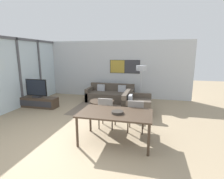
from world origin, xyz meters
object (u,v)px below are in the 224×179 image
object	(u,v)px
television	(36,89)
dining_chair_centre	(136,114)
fruit_bowl	(117,112)
sofa_side	(135,105)
coffee_table	(102,103)
sofa_main	(111,95)
dining_chair_left	(106,111)
dining_table	(115,115)
floor_lamp	(141,70)
tv_console	(38,102)

from	to	relation	value
television	dining_chair_centre	distance (m)	4.44
fruit_bowl	sofa_side	bearing A→B (deg)	85.94
coffee_table	fruit_bowl	size ratio (longest dim) A/B	3.25
sofa_main	sofa_side	distance (m)	1.88
coffee_table	dining_chair_left	world-z (taller)	dining_chair_left
dining_chair_left	dining_chair_centre	bearing A→B (deg)	-4.19
dining_table	dining_chair_centre	xyz separation A→B (m)	(0.43, 0.68, -0.18)
floor_lamp	television	bearing A→B (deg)	-159.33
fruit_bowl	tv_console	bearing A→B (deg)	150.53
sofa_main	sofa_side	size ratio (longest dim) A/B	1.55
tv_console	dining_chair_centre	distance (m)	4.45
sofa_side	television	bearing A→B (deg)	94.50
dining_chair_centre	fruit_bowl	bearing A→B (deg)	-116.19
tv_console	sofa_main	size ratio (longest dim) A/B	0.80
sofa_main	dining_table	bearing A→B (deg)	-74.30
dining_chair_left	dining_chair_centre	world-z (taller)	same
fruit_bowl	floor_lamp	xyz separation A→B (m)	(0.26, 3.72, 0.67)
television	floor_lamp	size ratio (longest dim) A/B	0.55
dining_table	floor_lamp	xyz separation A→B (m)	(0.33, 3.65, 0.77)
tv_console	television	distance (m)	0.57
coffee_table	fruit_bowl	xyz separation A→B (m)	(1.13, -2.41, 0.53)
television	coffee_table	bearing A→B (deg)	5.06
television	floor_lamp	distance (m)	4.44
floor_lamp	dining_chair_left	bearing A→B (deg)	-104.69
tv_console	coffee_table	xyz separation A→B (m)	(2.71, 0.24, 0.08)
floor_lamp	sofa_main	bearing A→B (deg)	174.79
tv_console	sofa_main	bearing A→B (deg)	31.71
fruit_bowl	dining_table	bearing A→B (deg)	133.75
television	sofa_main	world-z (taller)	television
coffee_table	floor_lamp	bearing A→B (deg)	43.23
dining_table	tv_console	bearing A→B (deg)	150.88
coffee_table	floor_lamp	distance (m)	2.25
tv_console	television	bearing A→B (deg)	90.00
television	sofa_side	distance (m)	4.06
dining_table	dining_chair_left	bearing A→B (deg)	120.11
television	floor_lamp	world-z (taller)	floor_lamp
tv_console	sofa_main	world-z (taller)	sofa_main
sofa_side	fruit_bowl	xyz separation A→B (m)	(-0.18, -2.48, 0.55)
coffee_table	television	bearing A→B (deg)	-174.94
coffee_table	dining_table	world-z (taller)	dining_table
dining_chair_left	fruit_bowl	distance (m)	0.99
tv_console	sofa_side	distance (m)	4.02
tv_console	dining_table	bearing A→B (deg)	-29.12
television	dining_chair_left	world-z (taller)	television
dining_table	fruit_bowl	size ratio (longest dim) A/B	6.11
dining_chair_left	fruit_bowl	bearing A→B (deg)	-58.58
television	sofa_side	bearing A→B (deg)	4.50
dining_chair_left	dining_table	bearing A→B (deg)	-59.89
dining_chair_left	sofa_side	bearing A→B (deg)	68.10
television	dining_table	distance (m)	4.32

